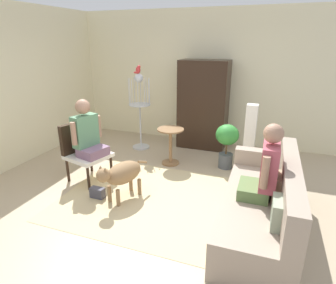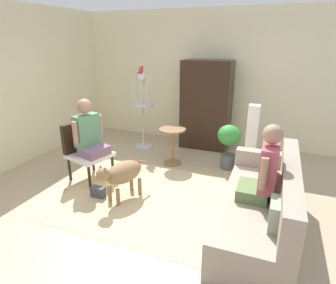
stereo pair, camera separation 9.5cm
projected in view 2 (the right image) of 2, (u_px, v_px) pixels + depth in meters
ground_plane at (151, 199)px, 4.14m from camera, size 6.73×6.73×0.00m
back_wall at (206, 78)px, 6.17m from camera, size 6.14×0.12×2.80m
left_wall at (7, 88)px, 4.91m from camera, size 0.12×6.21×2.80m
area_rug at (162, 200)px, 4.11m from camera, size 2.86×2.12×0.01m
couch at (262, 207)px, 3.38m from camera, size 0.82×2.06×0.88m
armchair at (84, 147)px, 4.65m from camera, size 0.73×0.71×0.94m
person_on_couch at (264, 170)px, 3.20m from camera, size 0.42×0.57×0.89m
person_on_armchair at (89, 132)px, 4.47m from camera, size 0.49×0.55×0.88m
round_end_table at (172, 143)px, 5.21m from camera, size 0.48×0.48×0.68m
dog at (122, 173)px, 4.04m from camera, size 0.49×0.87×0.62m
bird_cage_stand at (143, 108)px, 5.87m from camera, size 0.44×0.44×1.55m
parrot at (141, 70)px, 5.61m from camera, size 0.17×0.10×0.16m
potted_plant at (229, 141)px, 4.98m from camera, size 0.40×0.40×0.80m
column_lamp at (251, 141)px, 4.75m from camera, size 0.20×0.20×1.20m
armoire_cabinet at (206, 105)px, 5.93m from camera, size 0.99×0.56×1.81m
handbag at (98, 192)px, 4.19m from camera, size 0.21×0.11×0.16m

